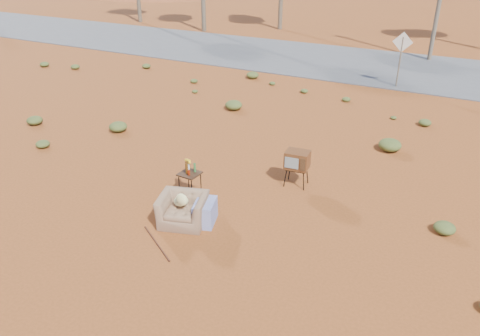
% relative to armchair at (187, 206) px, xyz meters
% --- Properties ---
extents(ground, '(140.00, 140.00, 0.00)m').
position_rel_armchair_xyz_m(ground, '(0.38, 0.34, -0.40)').
color(ground, brown).
rests_on(ground, ground).
extents(highway, '(140.00, 7.00, 0.04)m').
position_rel_armchair_xyz_m(highway, '(0.38, 15.34, -0.38)').
color(highway, '#565659').
rests_on(highway, ground).
extents(armchair, '(1.26, 1.05, 0.86)m').
position_rel_armchair_xyz_m(armchair, '(0.00, 0.00, 0.00)').
color(armchair, '#805F46').
rests_on(armchair, ground).
extents(tv_unit, '(0.60, 0.51, 0.90)m').
position_rel_armchair_xyz_m(tv_unit, '(1.41, 2.65, 0.27)').
color(tv_unit, black).
rests_on(tv_unit, ground).
extents(side_table, '(0.47, 0.47, 0.91)m').
position_rel_armchair_xyz_m(side_table, '(-0.56, 0.95, 0.27)').
color(side_table, '#362213').
rests_on(side_table, ground).
extents(rusty_bar, '(1.15, 0.74, 0.04)m').
position_rel_armchair_xyz_m(rusty_bar, '(-0.11, -0.94, -0.38)').
color(rusty_bar, '#4C2014').
rests_on(rusty_bar, ground).
extents(road_sign, '(0.78, 0.06, 2.19)m').
position_rel_armchair_xyz_m(road_sign, '(1.88, 12.34, 1.10)').
color(road_sign, brown).
rests_on(road_sign, ground).
extents(scrub_patch, '(17.49, 8.07, 0.33)m').
position_rel_armchair_xyz_m(scrub_patch, '(-0.45, 4.75, -0.26)').
color(scrub_patch, '#495625').
rests_on(scrub_patch, ground).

